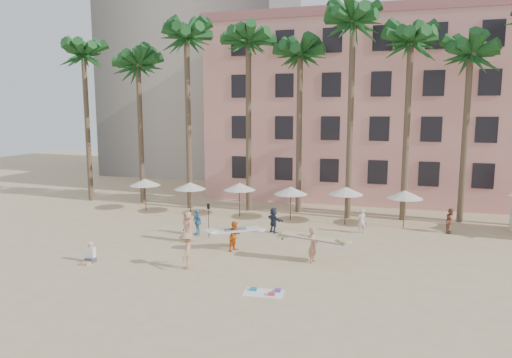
{
  "coord_description": "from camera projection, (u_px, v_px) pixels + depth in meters",
  "views": [
    {
      "loc": [
        5.76,
        -19.92,
        8.02
      ],
      "look_at": [
        -1.77,
        6.0,
        4.0
      ],
      "focal_mm": 32.0,
      "sensor_mm": 36.0,
      "label": 1
    }
  ],
  "objects": [
    {
      "name": "pink_hotel",
      "position": [
        403.0,
        111.0,
        43.28
      ],
      "size": [
        35.0,
        14.0,
        16.0
      ],
      "primitive_type": "cube",
      "color": "#F4A594",
      "rests_on": "ground"
    },
    {
      "name": "palm_row",
      "position": [
        319.0,
        44.0,
        33.89
      ],
      "size": [
        44.4,
        5.4,
        16.3
      ],
      "color": "brown",
      "rests_on": "ground"
    },
    {
      "name": "paddle",
      "position": [
        208.0,
        216.0,
        29.0
      ],
      "size": [
        0.18,
        0.04,
        2.23
      ],
      "color": "black",
      "rests_on": "ground"
    },
    {
      "name": "ground",
      "position": [
        256.0,
        281.0,
        21.69
      ],
      "size": [
        120.0,
        120.0,
        0.0
      ],
      "primitive_type": "plane",
      "color": "#D1B789",
      "rests_on": "ground"
    },
    {
      "name": "beach_towel",
      "position": [
        265.0,
        292.0,
        20.3
      ],
      "size": [
        1.87,
        1.14,
        0.14
      ],
      "color": "white",
      "rests_on": "ground"
    },
    {
      "name": "carrier_white",
      "position": [
        235.0,
        235.0,
        26.38
      ],
      "size": [
        2.89,
        1.79,
        1.73
      ],
      "color": "orange",
      "rests_on": "ground"
    },
    {
      "name": "carrier_yellow",
      "position": [
        313.0,
        243.0,
        24.28
      ],
      "size": [
        3.35,
        0.76,
        1.92
      ],
      "color": "tan",
      "rests_on": "ground"
    },
    {
      "name": "umbrella_row",
      "position": [
        264.0,
        188.0,
        34.05
      ],
      "size": [
        22.5,
        2.7,
        2.73
      ],
      "color": "#332B23",
      "rests_on": "ground"
    },
    {
      "name": "seated_man",
      "position": [
        90.0,
        256.0,
        24.37
      ],
      "size": [
        0.47,
        0.82,
        1.07
      ],
      "color": "#3F3F4C",
      "rests_on": "ground"
    },
    {
      "name": "beachgoers",
      "position": [
        262.0,
        229.0,
        27.91
      ],
      "size": [
        16.92,
        12.45,
        1.91
      ],
      "color": "tan",
      "rests_on": "ground"
    }
  ]
}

